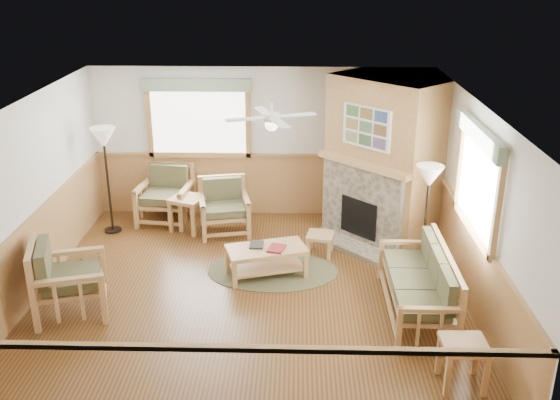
{
  "coord_description": "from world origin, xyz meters",
  "views": [
    {
      "loc": [
        0.64,
        -7.74,
        4.44
      ],
      "look_at": [
        0.4,
        0.7,
        1.15
      ],
      "focal_mm": 40.0,
      "sensor_mm": 36.0,
      "label": 1
    }
  ],
  "objects_px": {
    "floor_lamp_left": "(108,181)",
    "footstool": "(320,244)",
    "armchair_back_right": "(224,207)",
    "end_table_chairs": "(188,214)",
    "floor_lamp_right": "(425,222)",
    "armchair_back_left": "(165,195)",
    "end_table_sofa": "(462,364)",
    "coffee_table": "(266,262)",
    "armchair_left": "(69,277)",
    "sofa": "(417,282)"
  },
  "relations": [
    {
      "from": "end_table_chairs",
      "to": "end_table_sofa",
      "type": "height_order",
      "value": "end_table_chairs"
    },
    {
      "from": "end_table_sofa",
      "to": "floor_lamp_left",
      "type": "bearing_deg",
      "value": 141.19
    },
    {
      "from": "end_table_sofa",
      "to": "floor_lamp_right",
      "type": "xyz_separation_m",
      "value": [
        0.03,
        2.58,
        0.59
      ]
    },
    {
      "from": "footstool",
      "to": "sofa",
      "type": "bearing_deg",
      "value": -54.28
    },
    {
      "from": "armchair_back_left",
      "to": "armchair_back_right",
      "type": "height_order",
      "value": "armchair_back_left"
    },
    {
      "from": "footstool",
      "to": "floor_lamp_right",
      "type": "distance_m",
      "value": 1.77
    },
    {
      "from": "coffee_table",
      "to": "end_table_chairs",
      "type": "xyz_separation_m",
      "value": [
        -1.43,
        1.65,
        0.07
      ]
    },
    {
      "from": "coffee_table",
      "to": "floor_lamp_right",
      "type": "bearing_deg",
      "value": -14.8
    },
    {
      "from": "floor_lamp_left",
      "to": "footstool",
      "type": "bearing_deg",
      "value": -12.95
    },
    {
      "from": "coffee_table",
      "to": "end_table_sofa",
      "type": "bearing_deg",
      "value": -64.62
    },
    {
      "from": "coffee_table",
      "to": "footstool",
      "type": "xyz_separation_m",
      "value": [
        0.82,
        0.74,
        -0.05
      ]
    },
    {
      "from": "end_table_sofa",
      "to": "armchair_back_right",
      "type": "bearing_deg",
      "value": 127.23
    },
    {
      "from": "sofa",
      "to": "armchair_back_left",
      "type": "xyz_separation_m",
      "value": [
        -3.94,
        2.98,
        0.05
      ]
    },
    {
      "from": "sofa",
      "to": "armchair_back_right",
      "type": "relative_size",
      "value": 2.09
    },
    {
      "from": "armchair_left",
      "to": "floor_lamp_left",
      "type": "distance_m",
      "value": 2.68
    },
    {
      "from": "end_table_chairs",
      "to": "end_table_sofa",
      "type": "relative_size",
      "value": 1.11
    },
    {
      "from": "floor_lamp_left",
      "to": "end_table_sofa",
      "type": "bearing_deg",
      "value": -38.81
    },
    {
      "from": "armchair_back_right",
      "to": "coffee_table",
      "type": "xyz_separation_m",
      "value": [
        0.8,
        -1.57,
        -0.23
      ]
    },
    {
      "from": "armchair_back_right",
      "to": "footstool",
      "type": "distance_m",
      "value": 1.83
    },
    {
      "from": "armchair_back_left",
      "to": "armchair_left",
      "type": "bearing_deg",
      "value": -94.73
    },
    {
      "from": "armchair_back_right",
      "to": "end_table_chairs",
      "type": "height_order",
      "value": "armchair_back_right"
    },
    {
      "from": "armchair_back_left",
      "to": "armchair_left",
      "type": "relative_size",
      "value": 0.97
    },
    {
      "from": "armchair_back_right",
      "to": "coffee_table",
      "type": "relative_size",
      "value": 0.8
    },
    {
      "from": "armchair_left",
      "to": "footstool",
      "type": "xyz_separation_m",
      "value": [
        3.36,
        1.82,
        -0.33
      ]
    },
    {
      "from": "end_table_chairs",
      "to": "footstool",
      "type": "relative_size",
      "value": 1.49
    },
    {
      "from": "coffee_table",
      "to": "end_table_sofa",
      "type": "xyz_separation_m",
      "value": [
        2.28,
        -2.48,
        0.04
      ]
    },
    {
      "from": "sofa",
      "to": "coffee_table",
      "type": "distance_m",
      "value": 2.26
    },
    {
      "from": "coffee_table",
      "to": "footstool",
      "type": "relative_size",
      "value": 2.83
    },
    {
      "from": "footstool",
      "to": "armchair_back_right",
      "type": "bearing_deg",
      "value": 153.03
    },
    {
      "from": "armchair_back_left",
      "to": "footstool",
      "type": "distance_m",
      "value": 3.02
    },
    {
      "from": "armchair_back_right",
      "to": "end_table_sofa",
      "type": "height_order",
      "value": "armchair_back_right"
    },
    {
      "from": "sofa",
      "to": "armchair_left",
      "type": "distance_m",
      "value": 4.59
    },
    {
      "from": "armchair_back_left",
      "to": "floor_lamp_left",
      "type": "xyz_separation_m",
      "value": [
        -0.85,
        -0.46,
        0.43
      ]
    },
    {
      "from": "armchair_back_right",
      "to": "armchair_left",
      "type": "bearing_deg",
      "value": -135.33
    },
    {
      "from": "armchair_back_right",
      "to": "footstool",
      "type": "height_order",
      "value": "armchair_back_right"
    },
    {
      "from": "footstool",
      "to": "floor_lamp_right",
      "type": "bearing_deg",
      "value": -23.45
    },
    {
      "from": "sofa",
      "to": "floor_lamp_right",
      "type": "relative_size",
      "value": 1.11
    },
    {
      "from": "armchair_left",
      "to": "end_table_chairs",
      "type": "bearing_deg",
      "value": -38.54
    },
    {
      "from": "coffee_table",
      "to": "floor_lamp_right",
      "type": "xyz_separation_m",
      "value": [
        2.31,
        0.1,
        0.63
      ]
    },
    {
      "from": "armchair_back_right",
      "to": "floor_lamp_right",
      "type": "xyz_separation_m",
      "value": [
        3.11,
        -1.47,
        0.41
      ]
    },
    {
      "from": "armchair_left",
      "to": "coffee_table",
      "type": "relative_size",
      "value": 0.89
    },
    {
      "from": "armchair_back_right",
      "to": "floor_lamp_right",
      "type": "relative_size",
      "value": 0.53
    },
    {
      "from": "armchair_back_right",
      "to": "floor_lamp_right",
      "type": "height_order",
      "value": "floor_lamp_right"
    },
    {
      "from": "end_table_chairs",
      "to": "floor_lamp_right",
      "type": "height_order",
      "value": "floor_lamp_right"
    },
    {
      "from": "coffee_table",
      "to": "floor_lamp_right",
      "type": "distance_m",
      "value": 2.4
    },
    {
      "from": "end_table_chairs",
      "to": "floor_lamp_right",
      "type": "distance_m",
      "value": 4.09
    },
    {
      "from": "sofa",
      "to": "end_table_chairs",
      "type": "xyz_separation_m",
      "value": [
        -3.47,
        2.61,
        -0.14
      ]
    },
    {
      "from": "sofa",
      "to": "floor_lamp_left",
      "type": "height_order",
      "value": "floor_lamp_left"
    },
    {
      "from": "armchair_left",
      "to": "end_table_sofa",
      "type": "distance_m",
      "value": 5.03
    },
    {
      "from": "end_table_chairs",
      "to": "footstool",
      "type": "bearing_deg",
      "value": -21.93
    }
  ]
}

